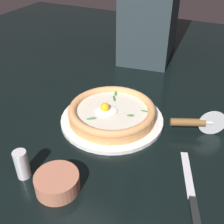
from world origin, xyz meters
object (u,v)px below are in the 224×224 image
(pizza, at_px, (112,112))
(side_bowl, at_px, (57,182))
(pizza_cutter, at_px, (195,122))
(table_knife, at_px, (192,200))
(pepper_shaker, at_px, (22,164))

(pizza, bearing_deg, side_bowl, 0.42)
(pizza_cutter, distance_m, table_knife, 0.24)
(side_bowl, bearing_deg, table_knife, 108.94)
(pizza, relative_size, table_knife, 1.15)
(table_knife, bearing_deg, side_bowl, -71.06)
(pizza, distance_m, table_knife, 0.35)
(side_bowl, distance_m, table_knife, 0.30)
(pizza, distance_m, pizza_cutter, 0.24)
(side_bowl, height_order, pizza_cutter, pizza_cutter)
(table_knife, distance_m, pepper_shaker, 0.39)
(side_bowl, bearing_deg, pepper_shaker, -89.11)
(side_bowl, relative_size, pepper_shaker, 1.34)
(pepper_shaker, bearing_deg, side_bowl, 90.89)
(pizza, xyz_separation_m, pizza_cutter, (-0.04, 0.24, 0.01))
(pizza, bearing_deg, pepper_shaker, -17.71)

